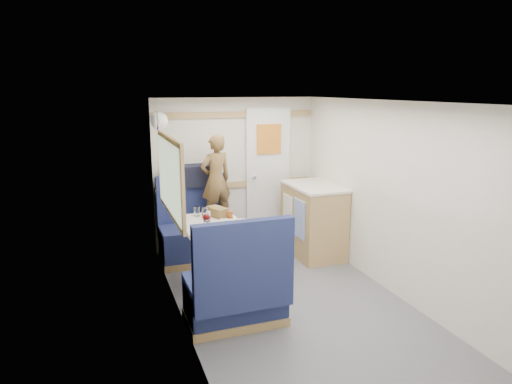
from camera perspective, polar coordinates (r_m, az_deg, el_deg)
name	(u,v)px	position (r m, az deg, el deg)	size (l,w,h in m)	color
floor	(308,319)	(4.47, 6.46, -15.55)	(4.50, 4.50, 0.00)	#515156
ceiling	(314,103)	(3.93, 7.21, 11.03)	(4.50, 4.50, 0.00)	silver
wall_back	(236,173)	(6.13, -2.53, 2.35)	(2.20, 0.02, 2.00)	silver
wall_left	(188,230)	(3.75, -8.51, -4.67)	(0.02, 4.50, 2.00)	silver
wall_right	(413,206)	(4.67, 19.02, -1.72)	(0.02, 4.50, 2.00)	silver
oak_trim_low	(236,185)	(6.14, -2.46, 0.94)	(2.15, 0.02, 0.08)	olive
oak_trim_high	(236,115)	(6.02, -2.55, 9.64)	(2.15, 0.02, 0.08)	olive
side_window	(169,177)	(4.65, -10.78, 1.86)	(0.04, 1.30, 0.72)	#A0AF94
rear_door	(268,174)	(6.25, 1.50, 2.30)	(0.62, 0.12, 1.86)	white
dinette_table	(213,237)	(4.90, -5.46, -5.66)	(0.62, 0.92, 0.72)	white
bench_far	(196,237)	(5.78, -7.52, -5.56)	(0.90, 0.59, 1.05)	#161949
bench_near	(237,294)	(4.23, -2.42, -12.64)	(0.90, 0.59, 1.05)	#161949
ledge	(190,187)	(5.87, -8.22, 0.57)	(0.90, 0.14, 0.04)	olive
dome_light	(159,121)	(5.42, -12.02, 8.70)	(0.20, 0.20, 0.20)	white
galley_counter	(313,220)	(5.92, 7.14, -3.44)	(0.57, 0.92, 0.92)	olive
person	(216,180)	(5.65, -5.03, 1.52)	(0.41, 0.27, 1.12)	brown
duffel_bag	(188,176)	(5.84, -8.48, 2.02)	(0.55, 0.27, 0.27)	black
tray	(232,225)	(4.77, -2.98, -4.08)	(0.29, 0.37, 0.02)	silver
orange_fruit	(237,222)	(4.69, -2.38, -3.82)	(0.07, 0.07, 0.07)	orange
cheese_block	(220,224)	(4.70, -4.47, -4.02)	(0.11, 0.06, 0.04)	#D3B97A
wine_glass	(206,218)	(4.61, -6.22, -3.27)	(0.08, 0.08, 0.17)	white
tumbler_left	(207,226)	(4.57, -6.14, -4.23)	(0.07, 0.07, 0.12)	white
tumbler_mid	(197,211)	(5.15, -7.42, -2.39)	(0.07, 0.07, 0.11)	silver
tumbler_right	(205,213)	(5.07, -6.41, -2.59)	(0.07, 0.07, 0.11)	white
beer_glass	(230,215)	(4.98, -3.25, -2.91)	(0.06, 0.06, 0.09)	#934715
pepper_grinder	(208,221)	(4.80, -5.99, -3.62)	(0.03, 0.03, 0.09)	black
salt_grinder	(208,216)	(4.95, -5.96, -3.03)	(0.04, 0.04, 0.10)	white
bread_loaf	(218,212)	(5.10, -4.82, -2.49)	(0.13, 0.25, 0.10)	olive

